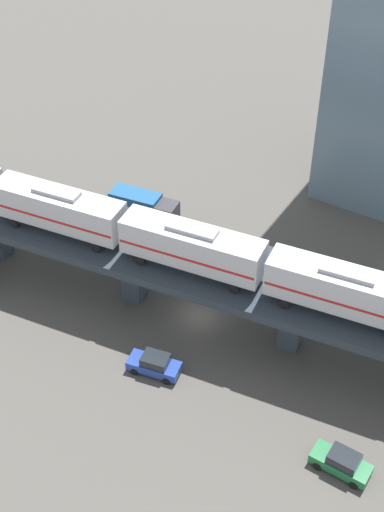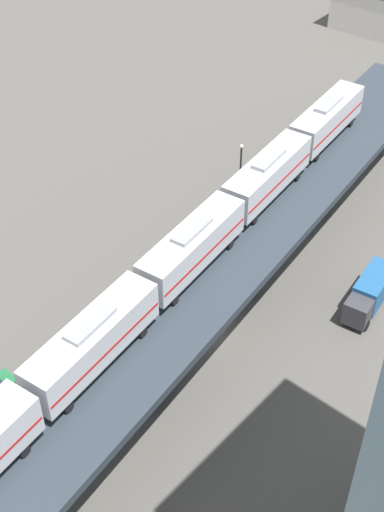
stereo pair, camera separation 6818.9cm
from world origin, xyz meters
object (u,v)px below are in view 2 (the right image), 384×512
at_px(street_car_blue, 142,288).
at_px(street_lamp, 241,167).
at_px(subway_train, 192,246).
at_px(delivery_truck, 370,293).
at_px(street_car_silver, 270,190).

bearing_deg(street_car_blue, street_lamp, 98.70).
distance_m(subway_train, street_car_blue, 10.29).
height_order(subway_train, street_car_blue, subway_train).
height_order(street_car_blue, delivery_truck, delivery_truck).
bearing_deg(delivery_truck, street_lamp, 163.80).
relative_size(subway_train, street_car_blue, 13.35).
distance_m(street_car_silver, delivery_truck, 19.04).
bearing_deg(subway_train, street_lamp, 116.27).
relative_size(subway_train, delivery_truck, 8.35).
distance_m(subway_train, street_car_silver, 23.19).
distance_m(street_car_blue, delivery_truck, 20.92).
distance_m(street_car_silver, street_lamp, 4.70).
bearing_deg(street_lamp, subway_train, -63.73).
relative_size(subway_train, street_lamp, 8.97).
xyz_separation_m(street_car_blue, delivery_truck, (16.72, 12.55, 0.82)).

